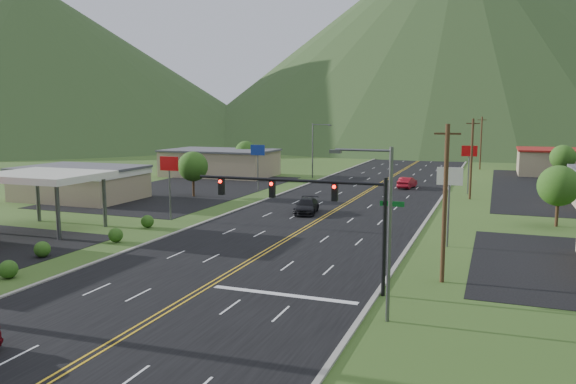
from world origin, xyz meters
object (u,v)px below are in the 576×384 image
(streetlight_east, at_px, (383,222))
(car_dark_mid, at_px, (307,206))
(streetlight_west, at_px, (314,147))
(gas_canopy, at_px, (45,177))
(car_red_far, at_px, (407,183))
(traffic_signal, at_px, (318,203))

(streetlight_east, relative_size, car_dark_mid, 1.68)
(streetlight_west, height_order, car_dark_mid, streetlight_west)
(gas_canopy, relative_size, car_red_far, 2.11)
(streetlight_east, distance_m, car_red_far, 53.29)
(gas_canopy, bearing_deg, streetlight_west, 77.87)
(traffic_signal, bearing_deg, car_dark_mid, 110.07)
(gas_canopy, bearing_deg, streetlight_east, -19.88)
(gas_canopy, xyz_separation_m, car_dark_mid, (19.62, 16.26, -4.09))
(streetlight_west, xyz_separation_m, gas_canopy, (-10.32, -48.00, -0.31))
(streetlight_east, relative_size, streetlight_west, 1.00)
(car_red_far, bearing_deg, gas_canopy, 64.47)
(streetlight_east, relative_size, car_red_far, 1.90)
(streetlight_west, bearing_deg, streetlight_east, -69.14)
(streetlight_west, xyz_separation_m, car_red_far, (16.27, -7.30, -4.40))
(streetlight_east, bearing_deg, car_dark_mid, 115.63)
(traffic_signal, distance_m, streetlight_west, 58.88)
(gas_canopy, bearing_deg, car_red_far, 56.84)
(streetlight_west, bearing_deg, car_dark_mid, -73.67)
(streetlight_east, distance_m, streetlight_west, 64.21)
(streetlight_east, xyz_separation_m, gas_canopy, (-33.18, 12.00, -0.31))
(gas_canopy, bearing_deg, traffic_signal, -15.70)
(streetlight_east, distance_m, car_dark_mid, 31.65)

